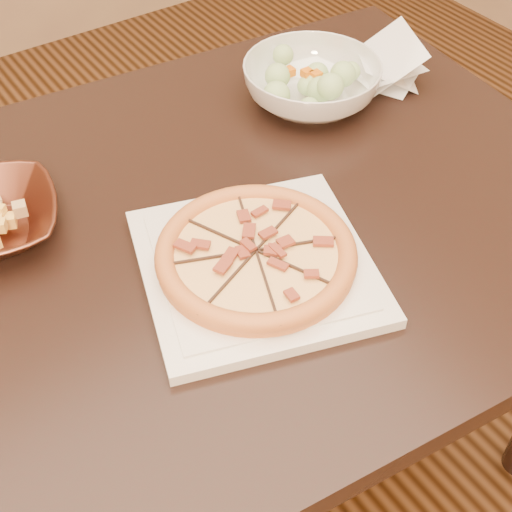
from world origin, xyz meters
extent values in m
cube|color=#57351E|center=(0.00, 0.00, -0.01)|extent=(4.00, 4.00, 0.02)
cube|color=black|center=(-0.19, -0.03, 0.73)|extent=(1.50, 1.05, 0.04)
cylinder|color=black|center=(0.45, 0.35, 0.35)|extent=(0.07, 0.07, 0.71)
cube|color=silver|center=(-0.11, -0.16, 0.76)|extent=(0.39, 0.39, 0.02)
cube|color=silver|center=(-0.11, -0.16, 0.77)|extent=(0.33, 0.33, 0.00)
cylinder|color=#BA4F23|center=(-0.11, -0.16, 0.78)|extent=(0.27, 0.27, 0.01)
torus|color=#BA4F23|center=(-0.11, -0.16, 0.79)|extent=(0.28, 0.28, 0.03)
cylinder|color=beige|center=(-0.11, -0.16, 0.79)|extent=(0.23, 0.23, 0.01)
cube|color=black|center=(-0.11, -0.16, 0.79)|extent=(0.10, 0.26, 0.01)
cube|color=black|center=(-0.11, -0.16, 0.79)|extent=(0.11, 0.25, 0.01)
cube|color=black|center=(-0.11, -0.16, 0.79)|extent=(0.26, 0.10, 0.01)
cube|color=black|center=(-0.11, -0.16, 0.79)|extent=(0.25, 0.11, 0.01)
cube|color=maroon|center=(-0.09, -0.17, 0.79)|extent=(0.03, 0.02, 0.00)
cube|color=maroon|center=(-0.06, -0.16, 0.79)|extent=(0.02, 0.02, 0.00)
cube|color=maroon|center=(-0.04, -0.14, 0.79)|extent=(0.03, 0.02, 0.00)
cube|color=maroon|center=(-0.08, -0.14, 0.79)|extent=(0.03, 0.03, 0.00)
cube|color=maroon|center=(-0.07, -0.12, 0.79)|extent=(0.03, 0.03, 0.00)
cube|color=maroon|center=(-0.08, -0.08, 0.79)|extent=(0.02, 0.03, 0.00)
cube|color=maroon|center=(-0.11, -0.13, 0.79)|extent=(0.01, 0.02, 0.00)
cube|color=maroon|center=(-0.13, -0.10, 0.79)|extent=(0.02, 0.03, 0.00)
cube|color=maroon|center=(-0.16, -0.09, 0.79)|extent=(0.03, 0.03, 0.00)
cube|color=maroon|center=(-0.14, -0.14, 0.79)|extent=(0.03, 0.02, 0.00)
cube|color=maroon|center=(-0.17, -0.15, 0.79)|extent=(0.03, 0.02, 0.00)
cube|color=maroon|center=(-0.13, -0.16, 0.79)|extent=(0.03, 0.02, 0.00)
cube|color=maroon|center=(-0.15, -0.18, 0.79)|extent=(0.03, 0.02, 0.00)
cube|color=maroon|center=(-0.16, -0.21, 0.79)|extent=(0.03, 0.03, 0.00)
cube|color=maroon|center=(-0.12, -0.19, 0.79)|extent=(0.02, 0.03, 0.00)
cube|color=maroon|center=(-0.11, -0.22, 0.79)|extent=(0.02, 0.03, 0.00)
cube|color=maroon|center=(-0.09, -0.24, 0.79)|extent=(0.02, 0.03, 0.00)
cube|color=maroon|center=(-0.09, -0.20, 0.79)|extent=(0.02, 0.03, 0.00)
cube|color=maroon|center=(-0.06, -0.20, 0.79)|extent=(0.03, 0.03, 0.00)
cube|color=orange|center=(-0.36, 0.11, 0.82)|extent=(0.03, 0.03, 0.03)
imported|color=silver|center=(0.22, 0.14, 0.79)|extent=(0.30, 0.30, 0.08)
sphere|color=#AFD983|center=(0.22, 0.14, 0.84)|extent=(0.04, 0.04, 0.04)
sphere|color=#AFD983|center=(0.24, 0.15, 0.84)|extent=(0.04, 0.04, 0.04)
sphere|color=#AFD983|center=(0.24, 0.18, 0.84)|extent=(0.04, 0.04, 0.04)
sphere|color=#AFD983|center=(0.22, 0.15, 0.84)|extent=(0.04, 0.04, 0.04)
sphere|color=#AFD983|center=(0.20, 0.17, 0.84)|extent=(0.04, 0.04, 0.04)
sphere|color=#AFD983|center=(0.21, 0.14, 0.84)|extent=(0.04, 0.04, 0.04)
sphere|color=#AFD983|center=(0.19, 0.14, 0.84)|extent=(0.04, 0.04, 0.04)
sphere|color=#AFD983|center=(0.17, 0.11, 0.84)|extent=(0.04, 0.04, 0.04)
sphere|color=#AFD983|center=(0.21, 0.12, 0.84)|extent=(0.04, 0.04, 0.04)
sphere|color=#AFD983|center=(0.22, 0.10, 0.84)|extent=(0.04, 0.04, 0.04)
sphere|color=#AFD983|center=(0.22, 0.13, 0.84)|extent=(0.04, 0.04, 0.04)
sphere|color=#AFD983|center=(0.24, 0.12, 0.84)|extent=(0.04, 0.04, 0.04)
cube|color=orange|center=(0.25, 0.16, 0.84)|extent=(0.02, 0.02, 0.01)
cube|color=orange|center=(0.18, 0.15, 0.84)|extent=(0.02, 0.02, 0.01)
cube|color=orange|center=(0.22, 0.10, 0.84)|extent=(0.02, 0.02, 0.01)
camera|label=1|loc=(-0.50, -0.73, 1.48)|focal=50.00mm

